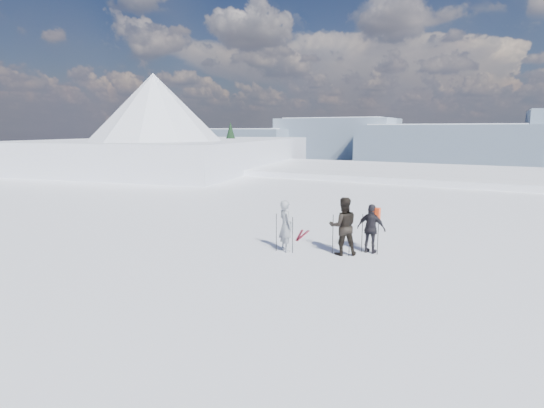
{
  "coord_description": "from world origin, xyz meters",
  "views": [
    {
      "loc": [
        5.06,
        -10.41,
        4.15
      ],
      "look_at": [
        -1.97,
        3.0,
        1.47
      ],
      "focal_mm": 28.0,
      "sensor_mm": 36.0,
      "label": 1
    }
  ],
  "objects_px": {
    "skis_loose": "(301,235)",
    "skier_pack": "(371,229)",
    "skier_grey": "(285,226)",
    "skier_dark": "(343,226)"
  },
  "relations": [
    {
      "from": "skis_loose",
      "to": "skier_pack",
      "type": "bearing_deg",
      "value": -19.45
    },
    {
      "from": "skier_grey",
      "to": "skier_dark",
      "type": "height_order",
      "value": "skier_dark"
    },
    {
      "from": "skier_pack",
      "to": "skis_loose",
      "type": "relative_size",
      "value": 0.99
    },
    {
      "from": "skier_dark",
      "to": "skis_loose",
      "type": "xyz_separation_m",
      "value": [
        -2.25,
        1.69,
        -0.96
      ]
    },
    {
      "from": "skier_grey",
      "to": "skier_pack",
      "type": "distance_m",
      "value": 2.89
    },
    {
      "from": "skier_grey",
      "to": "skier_dark",
      "type": "relative_size",
      "value": 0.91
    },
    {
      "from": "skier_dark",
      "to": "skier_pack",
      "type": "xyz_separation_m",
      "value": [
        0.78,
        0.61,
        -0.13
      ]
    },
    {
      "from": "skier_dark",
      "to": "skier_pack",
      "type": "bearing_deg",
      "value": -170.68
    },
    {
      "from": "skier_dark",
      "to": "skis_loose",
      "type": "bearing_deg",
      "value": -65.62
    },
    {
      "from": "skier_grey",
      "to": "skis_loose",
      "type": "xyz_separation_m",
      "value": [
        -0.37,
        2.2,
        -0.87
      ]
    }
  ]
}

